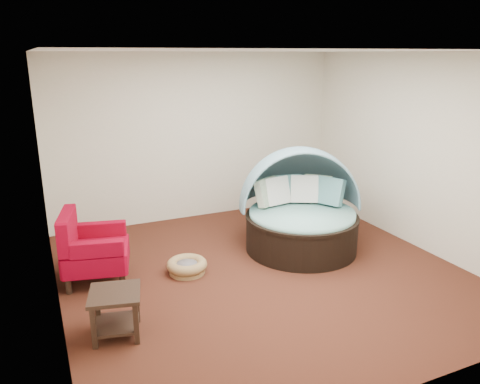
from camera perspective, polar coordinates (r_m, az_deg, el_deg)
name	(u,v)px	position (r m, az deg, el deg)	size (l,w,h in m)	color
floor	(263,272)	(6.26, 2.80, -9.77)	(5.00, 5.00, 0.00)	#442013
wall_back	(197,137)	(8.03, -5.23, 6.65)	(5.00, 5.00, 0.00)	beige
wall_front	(414,240)	(3.83, 20.40, -5.54)	(5.00, 5.00, 0.00)	beige
wall_left	(47,193)	(5.17, -22.51, -0.15)	(5.00, 5.00, 0.00)	beige
wall_right	(418,152)	(7.24, 20.93, 4.54)	(5.00, 5.00, 0.00)	beige
ceiling	(266,51)	(5.61, 3.21, 16.81)	(5.00, 5.00, 0.00)	white
canopy_daybed	(301,202)	(6.85, 7.41, -1.28)	(2.08, 2.05, 1.49)	black
pet_basket	(187,266)	(6.24, -6.48, -8.96)	(0.68, 0.68, 0.18)	olive
red_armchair	(91,249)	(6.18, -17.71, -6.63)	(0.94, 0.94, 0.92)	black
side_table	(116,307)	(5.02, -14.92, -13.42)	(0.60, 0.60, 0.48)	black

